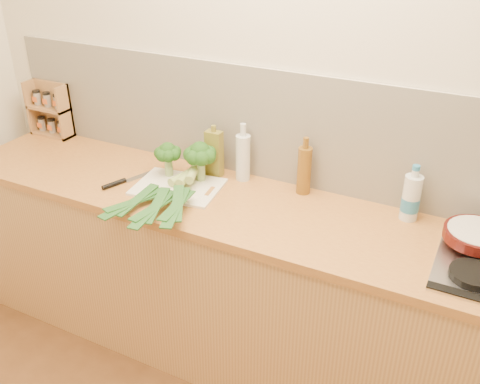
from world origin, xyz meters
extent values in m
plane|color=beige|center=(0.00, 1.50, 1.30)|extent=(3.50, 0.00, 3.50)
cube|color=silver|center=(0.00, 1.49, 1.17)|extent=(3.20, 0.02, 0.54)
cube|color=tan|center=(0.00, 1.20, 0.43)|extent=(3.20, 0.60, 0.86)
cube|color=#B77E36|center=(0.00, 1.20, 0.88)|extent=(3.20, 0.62, 0.04)
cylinder|color=black|center=(0.87, 1.08, 0.93)|extent=(0.17, 0.17, 0.03)
cylinder|color=black|center=(0.87, 1.32, 0.93)|extent=(0.17, 0.17, 0.03)
cube|color=white|center=(-0.45, 1.20, 0.91)|extent=(0.43, 0.34, 0.01)
cylinder|color=#88A761|center=(-0.55, 1.28, 0.95)|extent=(0.04, 0.04, 0.08)
sphere|color=#18390F|center=(-0.55, 1.28, 1.04)|extent=(0.08, 0.08, 0.08)
sphere|color=#18390F|center=(-0.51, 1.28, 1.03)|extent=(0.06, 0.06, 0.06)
sphere|color=#18390F|center=(-0.52, 1.30, 1.03)|extent=(0.06, 0.06, 0.06)
sphere|color=#18390F|center=(-0.56, 1.31, 1.03)|extent=(0.06, 0.06, 0.06)
sphere|color=#18390F|center=(-0.58, 1.29, 1.03)|extent=(0.06, 0.06, 0.06)
sphere|color=#18390F|center=(-0.58, 1.26, 1.03)|extent=(0.06, 0.06, 0.06)
sphere|color=#18390F|center=(-0.56, 1.24, 1.03)|extent=(0.06, 0.06, 0.06)
sphere|color=#18390F|center=(-0.52, 1.25, 1.03)|extent=(0.06, 0.06, 0.06)
cylinder|color=#88A761|center=(-0.38, 1.30, 0.96)|extent=(0.04, 0.04, 0.09)
sphere|color=#18390F|center=(-0.38, 1.30, 1.06)|extent=(0.10, 0.10, 0.10)
sphere|color=#18390F|center=(-0.34, 1.30, 1.04)|extent=(0.07, 0.07, 0.07)
sphere|color=#18390F|center=(-0.35, 1.34, 1.04)|extent=(0.07, 0.07, 0.07)
sphere|color=#18390F|center=(-0.39, 1.35, 1.04)|extent=(0.07, 0.07, 0.07)
sphere|color=#18390F|center=(-0.42, 1.32, 1.04)|extent=(0.07, 0.07, 0.07)
sphere|color=#18390F|center=(-0.42, 1.28, 1.04)|extent=(0.07, 0.07, 0.07)
sphere|color=#18390F|center=(-0.39, 1.26, 1.04)|extent=(0.07, 0.07, 0.07)
sphere|color=#18390F|center=(-0.35, 1.27, 1.04)|extent=(0.07, 0.07, 0.07)
cylinder|color=white|center=(-0.43, 1.36, 0.93)|extent=(0.06, 0.12, 0.04)
cylinder|color=#94AB55|center=(-0.46, 1.24, 0.93)|extent=(0.07, 0.15, 0.04)
cube|color=#163F17|center=(-0.51, 0.96, 0.93)|extent=(0.15, 0.30, 0.02)
cube|color=#163F17|center=(-0.52, 0.94, 0.94)|extent=(0.11, 0.34, 0.01)
cube|color=#163F17|center=(-0.51, 0.97, 0.94)|extent=(0.05, 0.28, 0.02)
cylinder|color=white|center=(-0.43, 1.37, 0.95)|extent=(0.05, 0.13, 0.04)
cylinder|color=#94AB55|center=(-0.42, 1.23, 0.95)|extent=(0.06, 0.16, 0.04)
cube|color=#163F17|center=(-0.39, 0.93, 0.95)|extent=(0.07, 0.30, 0.02)
cube|color=#163F17|center=(-0.38, 0.91, 0.95)|extent=(0.09, 0.34, 0.01)
cube|color=#163F17|center=(-0.39, 0.94, 0.96)|extent=(0.13, 0.28, 0.02)
cylinder|color=white|center=(-0.43, 1.37, 0.97)|extent=(0.08, 0.13, 0.04)
cylinder|color=#94AB55|center=(-0.39, 1.25, 0.97)|extent=(0.09, 0.16, 0.04)
cube|color=#163F17|center=(-0.30, 0.96, 0.97)|extent=(0.09, 0.30, 0.02)
cube|color=#163F17|center=(-0.29, 0.94, 0.97)|extent=(0.16, 0.34, 0.01)
cube|color=#163F17|center=(-0.30, 0.97, 0.97)|extent=(0.18, 0.26, 0.02)
cube|color=silver|center=(-0.68, 1.22, 0.90)|extent=(0.10, 0.19, 0.00)
cylinder|color=black|center=(-0.73, 1.08, 0.91)|extent=(0.06, 0.12, 0.02)
cylinder|color=#450F0B|center=(0.85, 1.30, 0.96)|extent=(0.25, 0.25, 0.04)
cylinder|color=beige|center=(0.85, 1.30, 0.98)|extent=(0.23, 0.23, 0.00)
cube|color=#A17645|center=(-1.45, 1.47, 1.05)|extent=(0.26, 0.02, 0.31)
cube|color=#A17645|center=(-1.45, 1.43, 0.91)|extent=(0.26, 0.10, 0.02)
cube|color=#A17645|center=(-1.45, 1.43, 1.06)|extent=(0.26, 0.10, 0.02)
cube|color=#A17645|center=(-1.57, 1.43, 1.05)|extent=(0.01, 0.10, 0.31)
cube|color=#A17645|center=(-1.33, 1.43, 1.05)|extent=(0.01, 0.10, 0.31)
cylinder|color=gray|center=(-1.53, 1.43, 0.95)|extent=(0.04, 0.04, 0.07)
cylinder|color=gray|center=(-1.45, 1.43, 0.95)|extent=(0.04, 0.04, 0.07)
cylinder|color=gray|center=(-1.37, 1.43, 0.95)|extent=(0.04, 0.04, 0.07)
cylinder|color=gray|center=(-1.53, 1.43, 1.11)|extent=(0.04, 0.04, 0.07)
cylinder|color=gray|center=(-1.45, 1.43, 1.11)|extent=(0.04, 0.04, 0.07)
cylinder|color=gray|center=(-1.37, 1.43, 1.11)|extent=(0.04, 0.04, 0.07)
cube|color=olive|center=(-0.36, 1.40, 1.02)|extent=(0.08, 0.05, 0.23)
cylinder|color=olive|center=(-0.36, 1.40, 1.15)|extent=(0.02, 0.02, 0.03)
cylinder|color=silver|center=(-0.22, 1.42, 1.01)|extent=(0.07, 0.07, 0.23)
cylinder|color=silver|center=(-0.22, 1.42, 1.16)|extent=(0.03, 0.03, 0.06)
cylinder|color=brown|center=(0.09, 1.43, 1.01)|extent=(0.06, 0.06, 0.23)
cylinder|color=brown|center=(0.09, 1.43, 1.15)|extent=(0.03, 0.03, 0.05)
cylinder|color=silver|center=(0.58, 1.41, 1.00)|extent=(0.08, 0.08, 0.20)
cylinder|color=silver|center=(0.58, 1.41, 1.11)|extent=(0.03, 0.03, 0.03)
cylinder|color=teal|center=(0.58, 1.41, 0.97)|extent=(0.08, 0.08, 0.06)
camera|label=1|loc=(0.82, -0.65, 2.09)|focal=40.00mm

